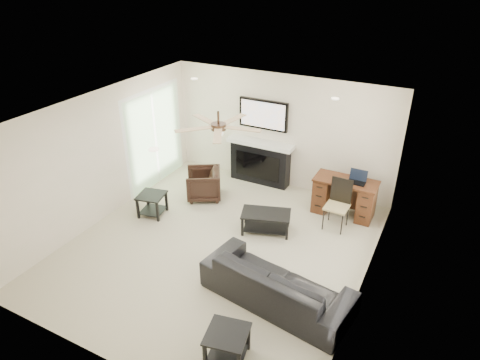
{
  "coord_description": "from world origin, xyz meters",
  "views": [
    {
      "loc": [
        3.19,
        -5.32,
        4.63
      ],
      "look_at": [
        0.2,
        0.44,
        1.19
      ],
      "focal_mm": 32.0,
      "sensor_mm": 36.0,
      "label": 1
    }
  ],
  "objects": [
    {
      "name": "end_table_near",
      "position": [
        1.29,
        -2.01,
        0.23
      ],
      "size": [
        0.61,
        0.61,
        0.45
      ],
      "primitive_type": "cube",
      "rotation": [
        0.0,
        0.0,
        0.19
      ],
      "color": "black",
      "rests_on": "ground"
    },
    {
      "name": "coffee_table",
      "position": [
        0.54,
        0.84,
        0.2
      ],
      "size": [
        1.01,
        0.76,
        0.4
      ],
      "primitive_type": "cube",
      "rotation": [
        0.0,
        0.0,
        0.32
      ],
      "color": "black",
      "rests_on": "ground"
    },
    {
      "name": "desk_chair",
      "position": [
        1.66,
        1.56,
        0.48
      ],
      "size": [
        0.44,
        0.45,
        0.97
      ],
      "primitive_type": "cube",
      "rotation": [
        0.0,
        0.0,
        -0.04
      ],
      "color": "black",
      "rests_on": "ground"
    },
    {
      "name": "room_shell",
      "position": [
        0.19,
        0.08,
        1.68
      ],
      "size": [
        5.5,
        5.54,
        2.52
      ],
      "color": "beige",
      "rests_on": "ground"
    },
    {
      "name": "laptop",
      "position": [
        1.86,
        2.09,
        0.88
      ],
      "size": [
        0.33,
        0.24,
        0.23
      ],
      "primitive_type": "cube",
      "color": "black",
      "rests_on": "desk"
    },
    {
      "name": "sofa",
      "position": [
        1.44,
        -0.76,
        0.33
      ],
      "size": [
        2.38,
        1.24,
        0.66
      ],
      "primitive_type": "imported",
      "rotation": [
        0.0,
        0.0,
        2.98
      ],
      "color": "black",
      "rests_on": "ground"
    },
    {
      "name": "fireplace_unit",
      "position": [
        -0.4,
        2.58,
        0.95
      ],
      "size": [
        1.52,
        0.34,
        1.91
      ],
      "primitive_type": "cube",
      "color": "black",
      "rests_on": "ground"
    },
    {
      "name": "armchair",
      "position": [
        -1.16,
        1.39,
        0.32
      ],
      "size": [
        0.96,
        0.95,
        0.65
      ],
      "primitive_type": "imported",
      "rotation": [
        0.0,
        0.0,
        -1.04
      ],
      "color": "black",
      "rests_on": "ground"
    },
    {
      "name": "end_table_left",
      "position": [
        -1.71,
        0.34,
        0.23
      ],
      "size": [
        0.59,
        0.59,
        0.45
      ],
      "primitive_type": "cube",
      "rotation": [
        0.0,
        0.0,
        0.21
      ],
      "color": "black",
      "rests_on": "ground"
    },
    {
      "name": "desk",
      "position": [
        1.66,
        2.11,
        0.38
      ],
      "size": [
        1.22,
        0.56,
        0.76
      ],
      "primitive_type": "cube",
      "color": "#3A190E",
      "rests_on": "ground"
    }
  ]
}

